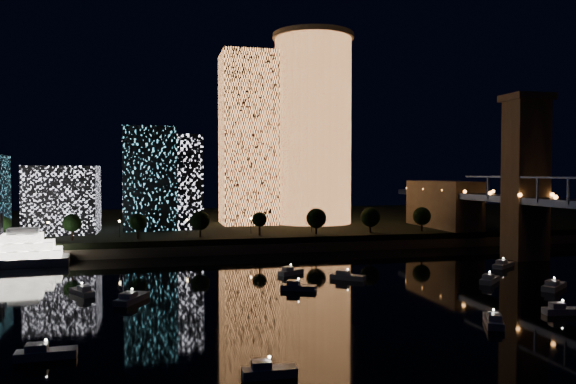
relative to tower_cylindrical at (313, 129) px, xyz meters
name	(u,v)px	position (x,y,z in m)	size (l,w,h in m)	color
ground	(395,310)	(-20.49, -129.05, -44.69)	(520.00, 520.00, 0.00)	black
far_bank	(253,223)	(-20.49, 30.95, -42.19)	(420.00, 160.00, 5.00)	black
seawall	(293,247)	(-20.49, -47.05, -43.19)	(420.00, 6.00, 3.00)	#6B5E4C
tower_cylindrical	(313,129)	(0.00, 0.00, 0.00)	(34.00, 34.00, 79.14)	#FF9951
tower_rectangular	(248,139)	(-27.08, 3.61, -4.34)	(22.22, 22.22, 70.70)	#FF9951
midrise_blocks	(110,186)	(-81.46, -7.09, -23.25)	(92.13, 37.54, 38.31)	white
motorboats	(353,293)	(-24.23, -116.01, -43.88)	(117.99, 73.86, 2.78)	silver
esplanade_trees	(232,220)	(-39.95, -41.05, -34.22)	(166.30, 6.99, 8.99)	black
street_lamps	(187,224)	(-54.49, -35.05, -35.67)	(132.70, 0.70, 5.65)	black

